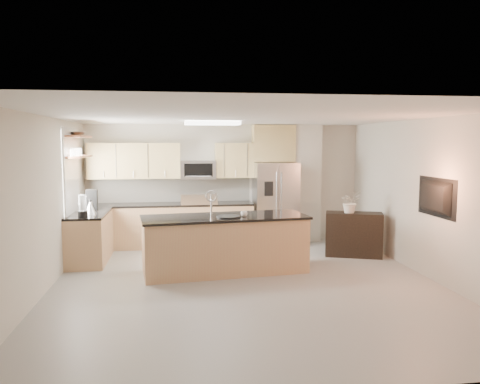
{
  "coord_description": "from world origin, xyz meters",
  "views": [
    {
      "loc": [
        -1.07,
        -7.02,
        2.2
      ],
      "look_at": [
        0.07,
        1.3,
        1.32
      ],
      "focal_mm": 35.0,
      "sensor_mm": 36.0,
      "label": 1
    }
  ],
  "objects": [
    {
      "name": "kettle",
      "position": [
        -2.62,
        1.68,
        1.04
      ],
      "size": [
        0.21,
        0.21,
        0.26
      ],
      "color": "#BCBCBE",
      "rests_on": "left_counter"
    },
    {
      "name": "back_counter",
      "position": [
        -1.23,
        2.93,
        0.47
      ],
      "size": [
        3.55,
        0.66,
        1.44
      ],
      "color": "tan",
      "rests_on": "floor"
    },
    {
      "name": "wall_back",
      "position": [
        0.0,
        3.25,
        1.3
      ],
      "size": [
        6.0,
        0.02,
        2.6
      ],
      "primitive_type": "cube",
      "color": "beige",
      "rests_on": "floor"
    },
    {
      "name": "television",
      "position": [
        2.91,
        -0.2,
        1.35
      ],
      "size": [
        0.14,
        1.08,
        0.62
      ],
      "primitive_type": "imported",
      "rotation": [
        0.0,
        0.0,
        1.57
      ],
      "color": "black",
      "rests_on": "wall_right"
    },
    {
      "name": "floor",
      "position": [
        0.0,
        0.0,
        0.0
      ],
      "size": [
        6.5,
        6.5,
        0.0
      ],
      "primitive_type": "plane",
      "color": "gray",
      "rests_on": "ground"
    },
    {
      "name": "coffee_maker",
      "position": [
        -2.69,
        2.28,
        1.1
      ],
      "size": [
        0.22,
        0.26,
        0.38
      ],
      "color": "black",
      "rests_on": "left_counter"
    },
    {
      "name": "shelf_upper",
      "position": [
        -2.85,
        1.95,
        2.32
      ],
      "size": [
        0.3,
        1.2,
        0.04
      ],
      "primitive_type": "cube",
      "color": "#9B5E3E",
      "rests_on": "wall_left"
    },
    {
      "name": "shelf_lower",
      "position": [
        -2.85,
        1.95,
        1.95
      ],
      "size": [
        0.3,
        1.2,
        0.04
      ],
      "primitive_type": "cube",
      "color": "#9B5E3E",
      "rests_on": "wall_left"
    },
    {
      "name": "upper_cabinets",
      "position": [
        -1.3,
        3.09,
        1.83
      ],
      "size": [
        3.5,
        0.33,
        0.75
      ],
      "color": "tan",
      "rests_on": "wall_back"
    },
    {
      "name": "platter",
      "position": [
        -0.21,
        0.65,
        0.98
      ],
      "size": [
        0.52,
        0.52,
        0.02
      ],
      "primitive_type": "cylinder",
      "rotation": [
        0.0,
        0.0,
        -0.38
      ],
      "color": "black",
      "rests_on": "island"
    },
    {
      "name": "ceiling",
      "position": [
        0.0,
        0.0,
        2.6
      ],
      "size": [
        6.0,
        6.5,
        0.02
      ],
      "primitive_type": "cube",
      "color": "silver",
      "rests_on": "wall_back"
    },
    {
      "name": "bowl",
      "position": [
        -2.85,
        1.96,
        2.38
      ],
      "size": [
        0.48,
        0.48,
        0.09
      ],
      "primitive_type": "imported",
      "rotation": [
        0.0,
        0.0,
        0.43
      ],
      "color": "#BCBCBE",
      "rests_on": "shelf_upper"
    },
    {
      "name": "ceiling_fixture",
      "position": [
        -0.4,
        1.6,
        2.56
      ],
      "size": [
        1.0,
        0.5,
        0.06
      ],
      "primitive_type": "cube",
      "color": "white",
      "rests_on": "ceiling"
    },
    {
      "name": "refrigerator",
      "position": [
        1.06,
        2.87,
        0.89
      ],
      "size": [
        0.92,
        0.78,
        1.78
      ],
      "color": "#BCBCBE",
      "rests_on": "floor"
    },
    {
      "name": "cup",
      "position": [
        0.05,
        0.67,
        1.01
      ],
      "size": [
        0.15,
        0.15,
        0.09
      ],
      "primitive_type": "imported",
      "rotation": [
        0.0,
        0.0,
        -0.32
      ],
      "color": "white",
      "rests_on": "island"
    },
    {
      "name": "blender",
      "position": [
        -2.67,
        1.25,
        1.09
      ],
      "size": [
        0.17,
        0.17,
        0.39
      ],
      "color": "black",
      "rests_on": "left_counter"
    },
    {
      "name": "range",
      "position": [
        -0.6,
        2.92,
        0.47
      ],
      "size": [
        0.76,
        0.64,
        1.14
      ],
      "color": "black",
      "rests_on": "floor"
    },
    {
      "name": "credenza",
      "position": [
        2.34,
        1.56,
        0.43
      ],
      "size": [
        1.16,
        0.78,
        0.86
      ],
      "primitive_type": "cube",
      "rotation": [
        0.0,
        0.0,
        -0.33
      ],
      "color": "black",
      "rests_on": "floor"
    },
    {
      "name": "microwave",
      "position": [
        -0.6,
        3.04,
        1.63
      ],
      "size": [
        0.76,
        0.4,
        0.4
      ],
      "color": "#BCBCBE",
      "rests_on": "upper_cabinets"
    },
    {
      "name": "island",
      "position": [
        -0.26,
        0.79,
        0.49
      ],
      "size": [
        2.89,
        1.33,
        1.39
      ],
      "rotation": [
        0.0,
        0.0,
        0.12
      ],
      "color": "tan",
      "rests_on": "floor"
    },
    {
      "name": "wall_front",
      "position": [
        0.0,
        -3.25,
        1.3
      ],
      "size": [
        6.0,
        0.02,
        2.6
      ],
      "primitive_type": "cube",
      "color": "beige",
      "rests_on": "floor"
    },
    {
      "name": "wall_right",
      "position": [
        3.0,
        0.0,
        1.3
      ],
      "size": [
        0.02,
        6.5,
        2.6
      ],
      "primitive_type": "cube",
      "color": "beige",
      "rests_on": "floor"
    },
    {
      "name": "wall_left",
      "position": [
        -3.0,
        0.0,
        1.3
      ],
      "size": [
        0.02,
        6.5,
        2.6
      ],
      "primitive_type": "cube",
      "color": "beige",
      "rests_on": "floor"
    },
    {
      "name": "partition_column",
      "position": [
        1.82,
        3.1,
        1.3
      ],
      "size": [
        0.6,
        0.3,
        2.6
      ],
      "primitive_type": "cube",
      "color": "beige",
      "rests_on": "floor"
    },
    {
      "name": "flower_vase",
      "position": [
        2.25,
        1.53,
        1.18
      ],
      "size": [
        0.67,
        0.61,
        0.65
      ],
      "primitive_type": "imported",
      "rotation": [
        0.0,
        0.0,
        0.19
      ],
      "color": "silver",
      "rests_on": "credenza"
    },
    {
      "name": "window",
      "position": [
        -2.98,
        1.85,
        1.65
      ],
      "size": [
        0.04,
        1.15,
        1.65
      ],
      "color": "white",
      "rests_on": "wall_left"
    },
    {
      "name": "left_counter",
      "position": [
        -2.67,
        1.85,
        0.46
      ],
      "size": [
        0.66,
        1.5,
        0.92
      ],
      "color": "tan",
      "rests_on": "floor"
    }
  ]
}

